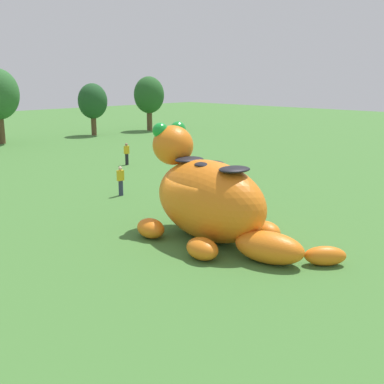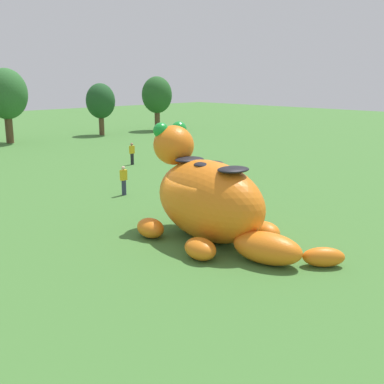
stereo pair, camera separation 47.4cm
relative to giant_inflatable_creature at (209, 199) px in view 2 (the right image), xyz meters
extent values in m
plane|color=#427533|center=(-0.19, 0.64, -1.73)|extent=(160.00, 160.00, 0.00)
ellipsoid|color=orange|center=(-0.01, 0.01, -0.05)|extent=(3.69, 6.28, 3.35)
ellipsoid|color=orange|center=(0.30, 2.53, 1.98)|extent=(2.00, 2.15, 1.77)
sphere|color=green|center=(-0.15, 2.85, 2.64)|extent=(0.71, 0.71, 0.71)
sphere|color=green|center=(0.82, 2.73, 2.64)|extent=(0.71, 0.71, 0.71)
ellipsoid|color=black|center=(0.15, 1.34, 1.49)|extent=(1.46, 1.23, 0.22)
ellipsoid|color=black|center=(-0.01, 0.01, 1.49)|extent=(1.46, 1.23, 0.22)
ellipsoid|color=black|center=(-0.20, -1.46, 1.49)|extent=(1.46, 1.23, 0.22)
ellipsoid|color=orange|center=(-1.66, 1.87, -1.32)|extent=(1.19, 1.55, 0.82)
ellipsoid|color=orange|center=(2.04, 1.41, -1.32)|extent=(1.19, 1.55, 0.82)
ellipsoid|color=orange|center=(-1.92, -1.40, -1.32)|extent=(1.19, 1.55, 0.82)
ellipsoid|color=orange|center=(1.48, -1.82, -1.32)|extent=(1.19, 1.55, 0.82)
ellipsoid|color=orange|center=(-0.44, -3.38, -1.14)|extent=(1.91, 2.91, 1.17)
ellipsoid|color=orange|center=(0.79, -4.99, -1.37)|extent=(1.59, 1.60, 0.72)
cylinder|color=brown|center=(6.75, 35.23, -0.39)|extent=(0.76, 0.76, 2.67)
ellipsoid|color=#2D662D|center=(6.75, 35.23, 3.30)|extent=(4.28, 4.28, 5.13)
cylinder|color=brown|center=(17.58, 34.55, -0.67)|extent=(0.60, 0.60, 2.11)
ellipsoid|color=#1E4C23|center=(17.58, 34.55, 2.24)|extent=(3.38, 3.38, 4.06)
cylinder|color=brown|center=(25.55, 33.83, -0.53)|extent=(0.68, 0.68, 2.39)
ellipsoid|color=#235623|center=(25.55, 33.83, 2.76)|extent=(3.82, 3.82, 4.58)
cylinder|color=#2D334C|center=(1.97, 8.74, -1.29)|extent=(0.26, 0.26, 0.88)
cube|color=gold|center=(1.97, 8.74, -0.55)|extent=(0.38, 0.22, 0.60)
sphere|color=beige|center=(1.97, 8.74, -0.13)|extent=(0.22, 0.22, 0.22)
cylinder|color=black|center=(8.28, 16.32, -1.29)|extent=(0.26, 0.26, 0.88)
cube|color=gold|center=(8.28, 16.32, -0.55)|extent=(0.38, 0.22, 0.60)
sphere|color=#9E7051|center=(8.28, 16.32, -0.13)|extent=(0.22, 0.22, 0.22)
camera|label=1|loc=(-14.12, -12.87, 4.95)|focal=44.30mm
camera|label=2|loc=(-13.78, -13.21, 4.95)|focal=44.30mm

